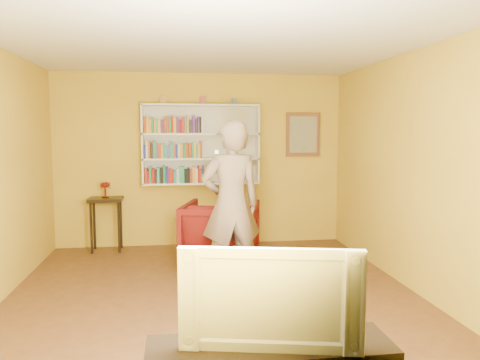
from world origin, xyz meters
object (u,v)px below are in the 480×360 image
Objects in this scene: console_table at (106,207)px; television at (271,294)px; ruby_lustre at (105,186)px; armchair at (221,234)px; bookshelf at (201,145)px; person at (231,205)px.

console_table is 4.78m from television.
armchair is at bearing -33.78° from ruby_lustre.
bookshelf reaches higher than person.
console_table is at bearing -45.00° from ruby_lustre.
ruby_lustre is 2.03m from armchair.
television is (1.59, -4.50, 0.17)m from console_table.
console_table is 2.51m from person.
ruby_lustre is at bearing -173.68° from bookshelf.
ruby_lustre is at bearing 121.63° from television.
bookshelf reaches higher than television.
person is (0.05, -0.77, 0.52)m from armchair.
console_table is (-1.44, -0.16, -0.92)m from bookshelf.
armchair is at bearing -33.78° from console_table.
console_table is 0.31m from ruby_lustre.
ruby_lustre is 0.12× the size of person.
ruby_lustre is (-1.44, -0.16, -0.61)m from bookshelf.
bookshelf reaches higher than console_table.
ruby_lustre reaches higher than armchair.
console_table is 3.45× the size of ruby_lustre.
console_table is 1.97m from armchair.
armchair is at bearing 101.58° from television.
console_table is at bearing -56.32° from person.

